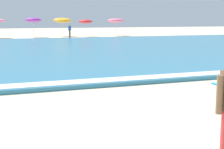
# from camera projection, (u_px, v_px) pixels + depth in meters

# --- Properties ---
(surf_foam) EXTENTS (120.00, 0.82, 0.01)m
(surf_foam) POSITION_uv_depth(u_px,v_px,m) (11.00, 86.00, 10.82)
(surf_foam) COLOR white
(surf_foam) RESTS_ON sea
(beach_umbrella_5) EXTENTS (1.95, 1.98, 2.43)m
(beach_umbrella_5) POSITION_uv_depth(u_px,v_px,m) (33.00, 20.00, 41.66)
(beach_umbrella_5) COLOR beige
(beach_umbrella_5) RESTS_ON ground
(beach_umbrella_6) EXTENTS (2.29, 2.34, 2.48)m
(beach_umbrella_6) POSITION_uv_depth(u_px,v_px,m) (62.00, 20.00, 44.16)
(beach_umbrella_6) COLOR beige
(beach_umbrella_6) RESTS_ON ground
(beach_umbrella_7) EXTENTS (1.73, 1.73, 2.17)m
(beach_umbrella_7) POSITION_uv_depth(u_px,v_px,m) (86.00, 21.00, 43.68)
(beach_umbrella_7) COLOR beige
(beach_umbrella_7) RESTS_ON ground
(beach_umbrella_8) EXTENTS (2.24, 2.24, 2.31)m
(beach_umbrella_8) POSITION_uv_depth(u_px,v_px,m) (116.00, 20.00, 46.05)
(beach_umbrella_8) COLOR beige
(beach_umbrella_8) RESTS_ON ground
(beachgoer_near_row_left) EXTENTS (0.32, 0.20, 1.58)m
(beachgoer_near_row_left) POSITION_uv_depth(u_px,v_px,m) (70.00, 31.00, 41.64)
(beachgoer_near_row_left) COLOR #383842
(beachgoer_near_row_left) RESTS_ON ground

